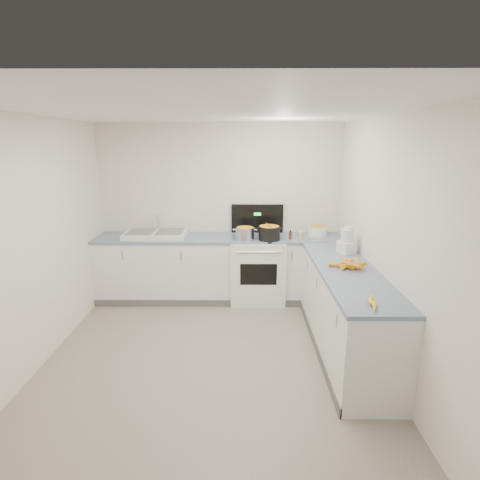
{
  "coord_description": "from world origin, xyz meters",
  "views": [
    {
      "loc": [
        0.33,
        -3.44,
        2.25
      ],
      "look_at": [
        0.3,
        1.1,
        1.05
      ],
      "focal_mm": 28.0,
      "sensor_mm": 36.0,
      "label": 1
    }
  ],
  "objects_px": {
    "mixing_bowl": "(317,231)",
    "food_processor": "(347,242)",
    "steel_pot": "(245,234)",
    "sink": "(156,234)",
    "stove": "(257,268)",
    "spice_jar": "(301,236)",
    "black_pot": "(269,234)",
    "extract_bottle": "(290,236)"
  },
  "relations": [
    {
      "from": "stove",
      "to": "black_pot",
      "type": "bearing_deg",
      "value": -45.44
    },
    {
      "from": "stove",
      "to": "spice_jar",
      "type": "relative_size",
      "value": 13.68
    },
    {
      "from": "stove",
      "to": "extract_bottle",
      "type": "xyz_separation_m",
      "value": [
        0.44,
        -0.13,
        0.52
      ]
    },
    {
      "from": "mixing_bowl",
      "to": "food_processor",
      "type": "xyz_separation_m",
      "value": [
        0.18,
        -0.87,
        0.08
      ]
    },
    {
      "from": "steel_pot",
      "to": "food_processor",
      "type": "relative_size",
      "value": 0.79
    },
    {
      "from": "stove",
      "to": "mixing_bowl",
      "type": "relative_size",
      "value": 4.86
    },
    {
      "from": "mixing_bowl",
      "to": "spice_jar",
      "type": "distance_m",
      "value": 0.37
    },
    {
      "from": "stove",
      "to": "extract_bottle",
      "type": "relative_size",
      "value": 12.85
    },
    {
      "from": "stove",
      "to": "sink",
      "type": "distance_m",
      "value": 1.54
    },
    {
      "from": "steel_pot",
      "to": "mixing_bowl",
      "type": "height_order",
      "value": "steel_pot"
    },
    {
      "from": "spice_jar",
      "to": "stove",
      "type": "bearing_deg",
      "value": 166.37
    },
    {
      "from": "steel_pot",
      "to": "food_processor",
      "type": "xyz_separation_m",
      "value": [
        1.22,
        -0.63,
        0.07
      ]
    },
    {
      "from": "mixing_bowl",
      "to": "spice_jar",
      "type": "xyz_separation_m",
      "value": [
        -0.28,
        -0.24,
        -0.01
      ]
    },
    {
      "from": "stove",
      "to": "black_pot",
      "type": "relative_size",
      "value": 4.61
    },
    {
      "from": "steel_pot",
      "to": "extract_bottle",
      "type": "bearing_deg",
      "value": 1.41
    },
    {
      "from": "spice_jar",
      "to": "food_processor",
      "type": "relative_size",
      "value": 0.3
    },
    {
      "from": "mixing_bowl",
      "to": "extract_bottle",
      "type": "height_order",
      "value": "mixing_bowl"
    },
    {
      "from": "sink",
      "to": "steel_pot",
      "type": "height_order",
      "value": "sink"
    },
    {
      "from": "steel_pot",
      "to": "black_pot",
      "type": "height_order",
      "value": "black_pot"
    },
    {
      "from": "mixing_bowl",
      "to": "food_processor",
      "type": "height_order",
      "value": "food_processor"
    },
    {
      "from": "steel_pot",
      "to": "extract_bottle",
      "type": "height_order",
      "value": "steel_pot"
    },
    {
      "from": "mixing_bowl",
      "to": "black_pot",
      "type": "bearing_deg",
      "value": -160.61
    },
    {
      "from": "black_pot",
      "to": "extract_bottle",
      "type": "distance_m",
      "value": 0.3
    },
    {
      "from": "spice_jar",
      "to": "extract_bottle",
      "type": "bearing_deg",
      "value": 173.84
    },
    {
      "from": "black_pot",
      "to": "extract_bottle",
      "type": "xyz_separation_m",
      "value": [
        0.29,
        0.02,
        -0.03
      ]
    },
    {
      "from": "stove",
      "to": "sink",
      "type": "height_order",
      "value": "stove"
    },
    {
      "from": "sink",
      "to": "food_processor",
      "type": "bearing_deg",
      "value": -17.58
    },
    {
      "from": "steel_pot",
      "to": "extract_bottle",
      "type": "xyz_separation_m",
      "value": [
        0.63,
        0.02,
        -0.02
      ]
    },
    {
      "from": "extract_bottle",
      "to": "spice_jar",
      "type": "bearing_deg",
      "value": -6.16
    },
    {
      "from": "sink",
      "to": "extract_bottle",
      "type": "bearing_deg",
      "value": -4.29
    },
    {
      "from": "extract_bottle",
      "to": "food_processor",
      "type": "bearing_deg",
      "value": -47.26
    },
    {
      "from": "sink",
      "to": "mixing_bowl",
      "type": "bearing_deg",
      "value": 2.08
    },
    {
      "from": "mixing_bowl",
      "to": "food_processor",
      "type": "relative_size",
      "value": 0.85
    },
    {
      "from": "black_pot",
      "to": "mixing_bowl",
      "type": "xyz_separation_m",
      "value": [
        0.71,
        0.25,
        -0.02
      ]
    },
    {
      "from": "spice_jar",
      "to": "mixing_bowl",
      "type": "bearing_deg",
      "value": 41.14
    },
    {
      "from": "steel_pot",
      "to": "mixing_bowl",
      "type": "bearing_deg",
      "value": 13.01
    },
    {
      "from": "black_pot",
      "to": "sink",
      "type": "bearing_deg",
      "value": 174.05
    },
    {
      "from": "food_processor",
      "to": "mixing_bowl",
      "type": "bearing_deg",
      "value": 101.63
    },
    {
      "from": "mixing_bowl",
      "to": "stove",
      "type": "bearing_deg",
      "value": -173.4
    },
    {
      "from": "black_pot",
      "to": "spice_jar",
      "type": "bearing_deg",
      "value": 1.21
    },
    {
      "from": "sink",
      "to": "spice_jar",
      "type": "height_order",
      "value": "sink"
    },
    {
      "from": "stove",
      "to": "food_processor",
      "type": "distance_m",
      "value": 1.43
    }
  ]
}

